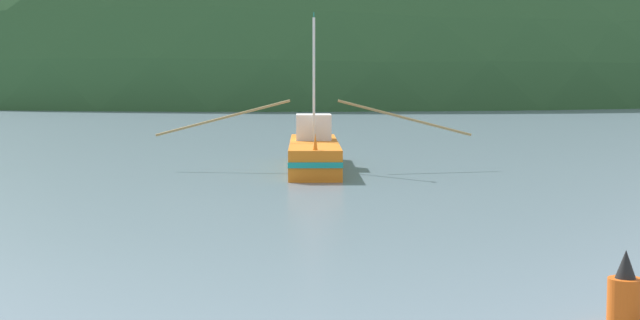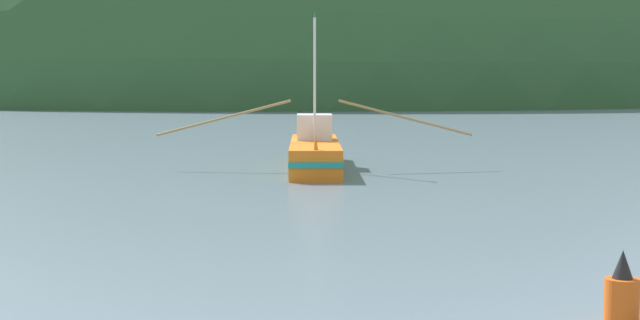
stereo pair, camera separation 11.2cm
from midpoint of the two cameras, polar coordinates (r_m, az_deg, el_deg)
hill_far_right at (r=195.36m, az=-1.12°, el=3.76°), size 190.30×152.24×97.44m
hill_mid_left at (r=248.34m, az=4.54°, el=4.02°), size 176.91×141.53×40.60m
fishing_boat_orange at (r=44.21m, az=-0.25°, el=0.49°), size 14.90×11.64×7.34m
channel_buoy at (r=17.24m, az=18.11°, el=-7.85°), size 0.60×0.60×1.33m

